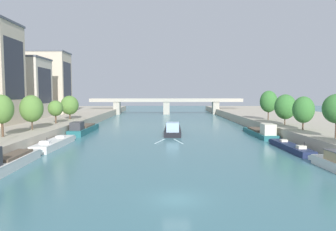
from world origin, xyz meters
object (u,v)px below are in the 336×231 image
Objects in this scene: tree_left_distant at (32,109)px; tree_right_third at (303,110)px; tree_left_nearest at (55,108)px; tree_left_by_lamp at (2,109)px; moored_boat_left_upstream at (55,143)px; moored_boat_right_midway at (261,132)px; tree_right_past_mid at (285,107)px; tree_right_midway at (269,102)px; tree_left_midway at (70,105)px; barge_midriver at (173,129)px; moored_boat_left_second at (6,162)px; moored_boat_right_downstream at (290,147)px; moored_boat_left_midway at (84,129)px; bridge_far at (166,104)px.

tree_left_distant is 1.04× the size of tree_right_third.
tree_right_third is (52.23, -13.00, 0.36)m from tree_left_nearest.
tree_left_nearest is (0.80, 21.44, -0.94)m from tree_left_by_lamp.
moored_boat_left_upstream is 0.87× the size of moored_boat_right_midway.
moored_boat_left_upstream is at bearing -163.99° from tree_right_past_mid.
tree_left_nearest is at bearing 88.90° from tree_left_distant.
tree_right_past_mid is (53.41, 17.90, -0.46)m from tree_left_by_lamp.
tree_left_nearest is (0.23, 11.96, -0.55)m from tree_left_distant.
tree_left_midway is at bearing 176.65° from tree_right_midway.
moored_boat_left_second is (-21.59, -33.62, 0.13)m from barge_midriver.
tree_right_third is (46.35, 20.11, 5.32)m from moored_boat_left_second.
moored_boat_right_downstream is 0.84× the size of moored_boat_right_midway.
tree_right_midway is at bearing 28.83° from tree_left_by_lamp.
tree_left_midway is at bearing 97.89° from moored_boat_left_second.
moored_boat_right_midway is 2.62× the size of tree_left_midway.
moored_boat_right_midway is 2.46× the size of tree_right_past_mid.
barge_midriver is 1.28× the size of moored_boat_right_downstream.
tree_right_third is at bearing 53.59° from moored_boat_right_downstream.
tree_right_past_mid is at bearing -15.66° from tree_left_midway.
tree_right_midway reaches higher than barge_midriver.
tree_left_midway reaches higher than tree_left_nearest.
moored_boat_left_midway is 12.86m from tree_left_midway.
tree_right_midway reaches higher than tree_left_by_lamp.
bridge_far is (20.45, 62.92, 3.67)m from moored_boat_left_midway.
moored_boat_left_midway reaches higher than moored_boat_right_downstream.
barge_midriver is at bearing 24.23° from tree_left_distant.
moored_boat_right_downstream is at bearing 16.94° from moored_boat_left_second.
tree_left_midway reaches higher than moored_boat_right_downstream.
moored_boat_left_midway is 2.66× the size of tree_left_midway.
tree_right_midway is 0.11× the size of bridge_far.
tree_right_third is (53.03, 8.44, -0.58)m from tree_left_by_lamp.
moored_boat_left_second reaches higher than barge_midriver.
tree_left_nearest is 11.29m from tree_left_midway.
bridge_far is at bearing 72.34° from tree_left_by_lamp.
moored_boat_right_downstream is at bearing -28.68° from moored_boat_left_midway.
tree_right_past_mid is at bearing 9.05° from tree_left_distant.
moored_boat_right_midway is at bearing -115.38° from tree_right_midway.
tree_left_nearest is at bearing 176.15° from tree_right_past_mid.
tree_right_past_mid is (46.56, -4.95, 5.50)m from moored_boat_left_midway.
tree_left_by_lamp is at bearing -106.70° from moored_boat_left_midway.
moored_boat_right_midway reaches higher than moored_boat_left_upstream.
tree_right_midway is at bearing 77.39° from moored_boat_right_downstream.
moored_boat_right_downstream is 47.77m from tree_left_by_lamp.
moored_boat_right_midway is (0.36, 16.03, 0.40)m from moored_boat_right_downstream.
barge_midriver is at bearing -21.23° from tree_left_midway.
barge_midriver is 28.54m from moored_boat_right_downstream.
tree_left_distant is at bearing 86.54° from tree_left_by_lamp.
moored_boat_right_downstream is at bearing 0.85° from tree_left_by_lamp.
tree_left_distant reaches higher than moored_boat_right_downstream.
tree_right_midway is at bearing 87.94° from tree_right_third.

